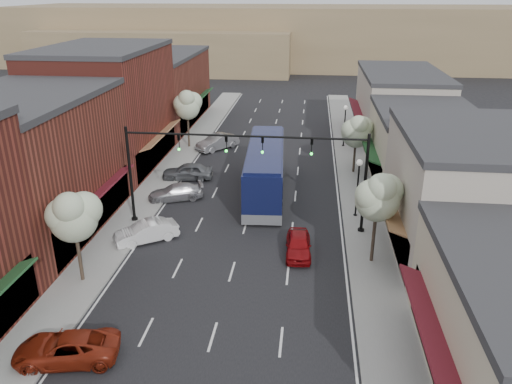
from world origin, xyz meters
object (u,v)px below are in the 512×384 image
(tree_right_far, at_px, (357,130))
(lamp_post_near, at_px, (358,179))
(tree_left_far, at_px, (187,104))
(parked_car_d, at_px, (188,171))
(tree_right_near, at_px, (379,196))
(lamp_post_far, at_px, (345,119))
(parked_car_b, at_px, (146,232))
(parked_car_c, at_px, (176,192))
(signal_mast_right, at_px, (329,168))
(parked_car_e, at_px, (218,142))
(coach_bus, at_px, (265,169))
(parked_car_a, at_px, (66,348))
(tree_left_near, at_px, (73,215))
(red_hatchback, at_px, (298,245))
(signal_mast_left, at_px, (163,162))

(tree_right_far, relative_size, lamp_post_near, 1.22)
(tree_left_far, xyz_separation_m, parked_car_d, (2.05, -9.19, -3.86))
(tree_right_near, xyz_separation_m, lamp_post_far, (-0.55, 24.06, -1.45))
(lamp_post_near, height_order, parked_car_b, lamp_post_near)
(parked_car_b, bearing_deg, lamp_post_near, 77.11)
(parked_car_d, bearing_deg, tree_right_far, 95.91)
(tree_right_far, relative_size, lamp_post_far, 1.22)
(tree_right_far, height_order, lamp_post_near, tree_right_far)
(parked_car_c, xyz_separation_m, parked_car_d, (-0.12, 4.50, 0.12))
(signal_mast_right, relative_size, parked_car_e, 1.73)
(coach_bus, relative_size, parked_car_a, 2.83)
(tree_left_near, relative_size, parked_car_e, 1.19)
(parked_car_a, xyz_separation_m, parked_car_d, (-0.02, 23.05, 0.10))
(signal_mast_right, xyz_separation_m, tree_left_near, (-13.87, -8.05, -0.40))
(red_hatchback, xyz_separation_m, parked_car_a, (-10.00, -10.83, -0.02))
(tree_left_far, distance_m, lamp_post_far, 16.26)
(tree_left_far, relative_size, lamp_post_near, 1.38)
(parked_car_a, bearing_deg, parked_car_e, 167.43)
(tree_left_near, relative_size, parked_car_b, 1.37)
(tree_left_near, distance_m, coach_bus, 17.23)
(tree_left_near, relative_size, tree_left_far, 0.93)
(signal_mast_left, height_order, parked_car_d, signal_mast_left)
(signal_mast_right, xyz_separation_m, tree_left_far, (-13.87, 17.95, -0.02))
(tree_left_near, relative_size, parked_car_c, 1.32)
(signal_mast_right, distance_m, lamp_post_near, 3.69)
(coach_bus, bearing_deg, parked_car_b, -130.30)
(signal_mast_left, xyz_separation_m, parked_car_c, (-0.46, 4.26, -4.00))
(red_hatchback, bearing_deg, tree_right_near, -9.89)
(red_hatchback, bearing_deg, parked_car_c, 139.67)
(red_hatchback, xyz_separation_m, parked_car_b, (-10.02, 0.65, 0.02))
(parked_car_d, bearing_deg, tree_right_near, 42.18)
(parked_car_c, bearing_deg, tree_left_far, 168.37)
(red_hatchback, xyz_separation_m, parked_car_d, (-10.02, 12.22, 0.08))
(signal_mast_right, height_order, parked_car_a, signal_mast_right)
(coach_bus, bearing_deg, signal_mast_left, -138.06)
(signal_mast_left, relative_size, tree_right_near, 1.38)
(signal_mast_left, xyz_separation_m, parked_car_d, (-0.58, 8.76, -3.88))
(parked_car_d, bearing_deg, parked_car_e, 167.31)
(parked_car_c, distance_m, parked_car_e, 13.52)
(tree_left_far, xyz_separation_m, lamp_post_far, (16.05, 2.06, -1.60))
(signal_mast_right, bearing_deg, parked_car_d, 143.46)
(tree_right_far, height_order, red_hatchback, tree_right_far)
(coach_bus, bearing_deg, tree_left_near, -125.17)
(tree_left_near, bearing_deg, red_hatchback, 20.84)
(tree_left_near, height_order, parked_car_d, tree_left_near)
(signal_mast_right, xyz_separation_m, tree_right_near, (2.73, -4.05, -0.17))
(tree_right_near, bearing_deg, lamp_post_near, 94.77)
(parked_car_a, height_order, parked_car_d, parked_car_d)
(tree_left_near, distance_m, lamp_post_far, 32.35)
(parked_car_b, xyz_separation_m, parked_car_d, (0.00, 11.57, 0.06))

